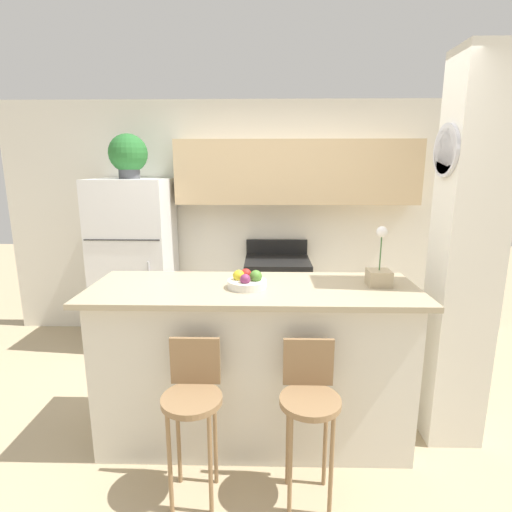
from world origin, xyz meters
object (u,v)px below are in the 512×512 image
orchid_vase (379,272)px  potted_plant_on_fridge (128,155)px  bar_stool_left (193,399)px  refrigerator (136,263)px  stove_range (277,300)px  bar_stool_right (309,401)px  fruit_bowl (247,281)px

orchid_vase → potted_plant_on_fridge: bearing=144.8°
bar_stool_left → orchid_vase: orchid_vase is taller
bar_stool_left → potted_plant_on_fridge: bearing=115.1°
refrigerator → stove_range: size_ratio=1.63×
refrigerator → bar_stool_right: 2.62m
stove_range → bar_stool_right: (0.12, -2.10, 0.14)m
bar_stool_right → fruit_bowl: (-0.36, 0.50, 0.54)m
stove_range → bar_stool_right: 2.11m
stove_range → fruit_bowl: size_ratio=4.23×
bar_stool_right → orchid_vase: orchid_vase is taller
fruit_bowl → potted_plant_on_fridge: bearing=128.7°
refrigerator → bar_stool_left: refrigerator is taller
bar_stool_left → potted_plant_on_fridge: (-0.96, 2.05, 1.37)m
potted_plant_on_fridge → fruit_bowl: size_ratio=1.72×
orchid_vase → fruit_bowl: (-0.86, -0.07, -0.05)m
bar_stool_right → bar_stool_left: bearing=180.0°
stove_range → bar_stool_left: 2.17m
bar_stool_left → refrigerator: bearing=115.1°
potted_plant_on_fridge → orchid_vase: size_ratio=1.11×
bar_stool_left → fruit_bowl: fruit_bowl is taller
stove_range → potted_plant_on_fridge: bearing=-178.1°
refrigerator → orchid_vase: refrigerator is taller
fruit_bowl → stove_range: bearing=81.3°
bar_stool_right → orchid_vase: (0.50, 0.57, 0.59)m
refrigerator → stove_range: (1.49, 0.05, -0.41)m
refrigerator → fruit_bowl: (1.24, -1.55, 0.27)m
stove_range → potted_plant_on_fridge: size_ratio=2.46×
refrigerator → bar_stool_left: 2.28m
bar_stool_left → bar_stool_right: (0.64, 0.00, 0.00)m
fruit_bowl → bar_stool_right: bearing=-54.0°
bar_stool_left → orchid_vase: bearing=26.4°
bar_stool_left → bar_stool_right: size_ratio=1.00×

